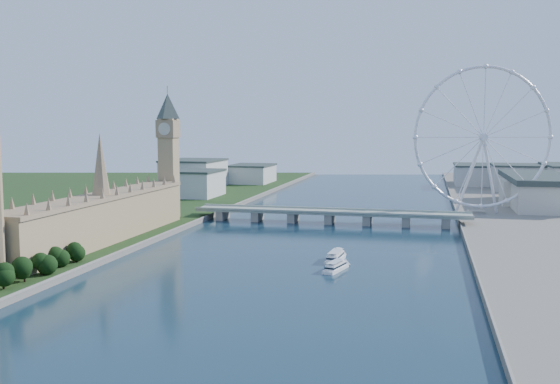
% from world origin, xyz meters
% --- Properties ---
extents(ground, '(2000.00, 2000.00, 0.00)m').
position_xyz_m(ground, '(0.00, 0.00, 0.00)').
color(ground, '#1C3B4E').
rests_on(ground, ground).
extents(parliament_range, '(24.00, 200.00, 70.00)m').
position_xyz_m(parliament_range, '(-128.00, 170.00, 18.48)').
color(parliament_range, tan).
rests_on(parliament_range, ground).
extents(big_ben, '(20.02, 20.02, 110.00)m').
position_xyz_m(big_ben, '(-128.00, 278.00, 66.57)').
color(big_ben, tan).
rests_on(big_ben, ground).
extents(westminster_bridge, '(220.00, 22.00, 9.50)m').
position_xyz_m(westminster_bridge, '(0.00, 300.00, 6.63)').
color(westminster_bridge, gray).
rests_on(westminster_bridge, ground).
extents(london_eye, '(113.60, 39.12, 124.30)m').
position_xyz_m(london_eye, '(119.98, 355.08, 67.52)').
color(london_eye, silver).
rests_on(london_eye, ground).
extents(county_hall, '(54.00, 144.00, 35.00)m').
position_xyz_m(county_hall, '(175.00, 430.00, 0.00)').
color(county_hall, beige).
rests_on(county_hall, ground).
extents(city_skyline, '(505.00, 280.00, 32.00)m').
position_xyz_m(city_skyline, '(39.22, 560.08, 16.96)').
color(city_skyline, beige).
rests_on(city_skyline, ground).
extents(tour_boat_near, '(12.83, 26.51, 5.64)m').
position_xyz_m(tour_boat_near, '(28.43, 136.03, 0.00)').
color(tour_boat_near, white).
rests_on(tour_boat_near, ground).
extents(tour_boat_far, '(9.68, 29.30, 6.35)m').
position_xyz_m(tour_boat_far, '(24.87, 159.48, 0.00)').
color(tour_boat_far, white).
rests_on(tour_boat_far, ground).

